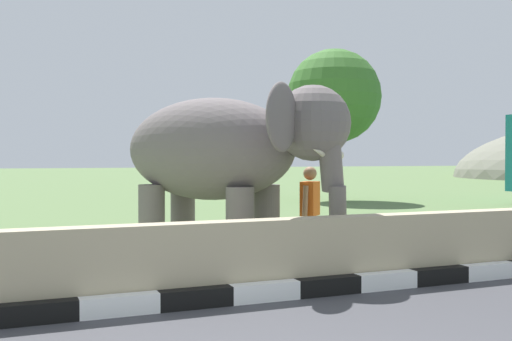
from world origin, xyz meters
TOP-DOWN VIEW (x-y plane):
  - striped_curb at (-0.35, 3.72)m, footprint 16.20×0.20m
  - barrier_parapet at (2.00, 4.02)m, footprint 28.00×0.36m
  - elephant at (1.38, 6.13)m, footprint 3.72×3.91m
  - person_handler at (2.81, 5.97)m, footprint 0.54×0.54m
  - tree_distant at (10.86, 19.21)m, footprint 3.98×3.98m

SIDE VIEW (x-z plane):
  - striped_curb at x=-0.35m, z-range 0.00..0.24m
  - barrier_parapet at x=2.00m, z-range 0.00..1.00m
  - person_handler at x=2.81m, z-range 0.10..1.75m
  - elephant at x=1.38m, z-range 0.45..3.36m
  - tree_distant at x=10.86m, z-range 1.20..7.60m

